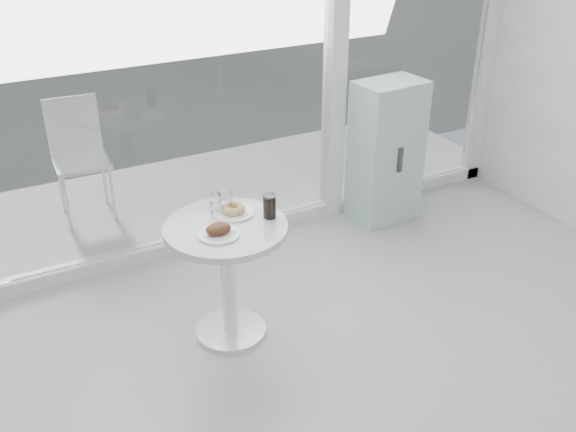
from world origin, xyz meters
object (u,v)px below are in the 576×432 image
plate_fritter (219,231)px  water_tumbler_a (216,204)px  mint_cabinet (386,152)px  water_tumbler_b (226,202)px  cola_glass (270,206)px  plate_donut (233,211)px  patio_chair (79,151)px  main_table (227,258)px

plate_fritter → water_tumbler_a: (0.09, 0.26, 0.02)m
mint_cabinet → water_tumbler_a: bearing=-163.9°
water_tumbler_b → cola_glass: cola_glass is taller
cola_glass → plate_fritter: bearing=-171.4°
plate_fritter → cola_glass: 0.35m
plate_fritter → plate_donut: (0.17, 0.19, -0.01)m
water_tumbler_b → water_tumbler_a: bearing=167.3°
water_tumbler_a → plate_donut: bearing=-42.0°
plate_fritter → water_tumbler_a: bearing=70.9°
patio_chair → plate_fritter: size_ratio=4.03×
cola_glass → water_tumbler_a: bearing=139.6°
main_table → plate_fritter: 0.27m
plate_donut → mint_cabinet: bearing=23.7°
plate_donut → water_tumbler_a: water_tumbler_a is taller
plate_donut → cola_glass: bearing=-39.6°
patio_chair → plate_fritter: patio_chair is taller
patio_chair → water_tumbler_a: (0.46, -1.79, 0.22)m
main_table → plate_donut: plate_donut is taller
plate_fritter → plate_donut: plate_fritter is taller
mint_cabinet → cola_glass: (-1.47, -0.86, 0.26)m
water_tumbler_b → cola_glass: (0.19, -0.20, 0.01)m
plate_fritter → water_tumbler_b: 0.29m
main_table → plate_donut: (0.10, 0.11, 0.24)m
main_table → patio_chair: patio_chair is taller
water_tumbler_b → main_table: bearing=-114.1°
patio_chair → cola_glass: (0.71, -2.00, 0.24)m
water_tumbler_a → cola_glass: cola_glass is taller
plate_donut → water_tumbler_a: bearing=138.0°
mint_cabinet → plate_fritter: bearing=-157.8°
main_table → water_tumbler_a: size_ratio=6.72×
patio_chair → plate_donut: size_ratio=3.94×
plate_donut → water_tumbler_a: size_ratio=2.13×
main_table → cola_glass: size_ratio=5.23×
mint_cabinet → water_tumbler_a: size_ratio=10.09×
main_table → water_tumbler_b: size_ratio=5.77×
plate_fritter → cola_glass: (0.34, 0.05, 0.04)m
plate_donut → water_tumbler_b: water_tumbler_b is taller
plate_fritter → main_table: bearing=48.3°
cola_glass → main_table: bearing=173.3°
mint_cabinet → cola_glass: size_ratio=7.86×
patio_chair → water_tumbler_b: 1.89m
mint_cabinet → plate_fritter: 2.04m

